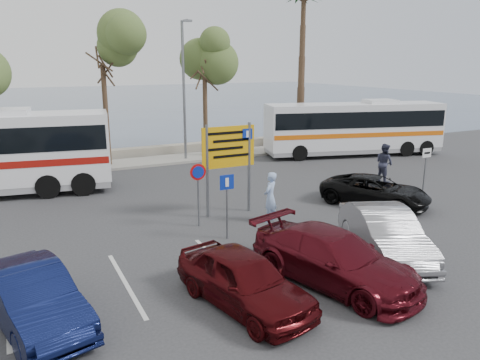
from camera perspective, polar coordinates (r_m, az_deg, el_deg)
name	(u,v)px	position (r m, az deg, el deg)	size (l,w,h in m)	color
ground	(243,245)	(15.58, 0.34, -7.97)	(120.00, 120.00, 0.00)	#323234
kerb_strip	(135,163)	(28.24, -12.62, 2.05)	(44.00, 2.40, 0.15)	gray
seawall	(127,153)	(30.11, -13.59, 3.18)	(48.00, 0.80, 0.60)	gray
sea	(55,103)	(73.38, -21.63, 8.71)	(140.00, 140.00, 0.00)	#43546B
tree_mid	(101,47)	(27.33, -16.56, 15.32)	(3.20, 3.20, 8.00)	#382619
tree_right	(204,56)	(29.03, -4.38, 14.79)	(3.20, 3.20, 7.40)	#382619
street_lamp_right	(184,84)	(28.07, -6.83, 11.55)	(0.45, 1.15, 8.01)	slate
direction_sign	(229,154)	(18.06, -1.40, 3.21)	(2.20, 0.12, 3.60)	slate
sign_no_stop	(198,185)	(16.91, -5.13, -0.58)	(0.60, 0.08, 2.35)	slate
sign_parking	(227,197)	(15.68, -1.62, -2.13)	(0.50, 0.07, 2.25)	slate
sign_taxi	(425,166)	(22.19, 21.67, 1.63)	(0.50, 0.07, 2.20)	slate
lane_markings	(224,263)	(14.29, -1.96, -10.09)	(12.02, 4.20, 0.01)	silver
coach_bus_right	(354,130)	(30.92, 13.69, 5.97)	(11.54, 5.28, 3.52)	white
car_blue	(32,297)	(11.91, -24.00, -12.95)	(1.48, 4.25, 1.40)	#0D143E
car_maroon	(334,258)	(13.07, 11.40, -9.34)	(2.03, 4.99, 1.45)	#530D16
car_red	(244,280)	(11.72, 0.46, -12.04)	(1.66, 4.14, 1.41)	#42090C
suv_black	(375,191)	(20.42, 16.16, -1.27)	(2.06, 4.46, 1.24)	black
car_silver_b	(385,234)	(15.13, 17.23, -6.26)	(1.60, 4.60, 1.51)	gray
pedestrian_near	(270,197)	(17.55, 3.70, -2.09)	(0.70, 0.46, 1.91)	#9AB3E0
pedestrian_far	(384,163)	(24.47, 17.17, 2.02)	(0.94, 0.73, 1.93)	#2D2F43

